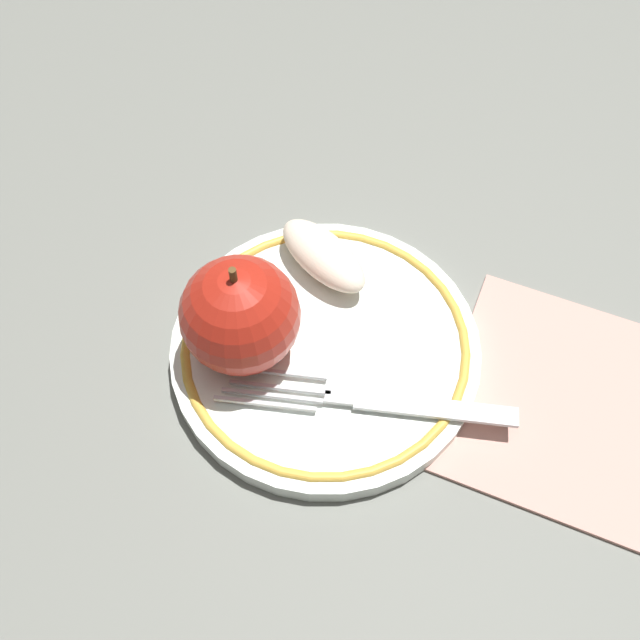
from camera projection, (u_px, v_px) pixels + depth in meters
ground_plane at (313, 367)px, 0.45m from camera, size 2.00×2.00×0.00m
plate at (320, 343)px, 0.45m from camera, size 0.20×0.20×0.02m
apple_red_whole at (240, 315)px, 0.41m from camera, size 0.07×0.07×0.08m
apple_slice_front at (323, 255)px, 0.47m from camera, size 0.04×0.08×0.02m
fork at (377, 402)px, 0.42m from camera, size 0.11×0.16×0.00m
napkin_folded at (573, 404)px, 0.44m from camera, size 0.19×0.19×0.01m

